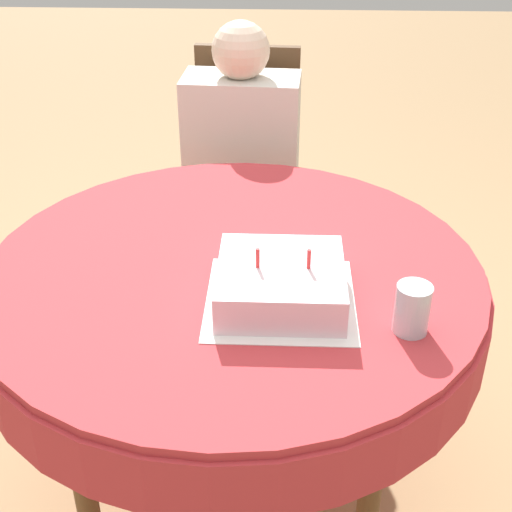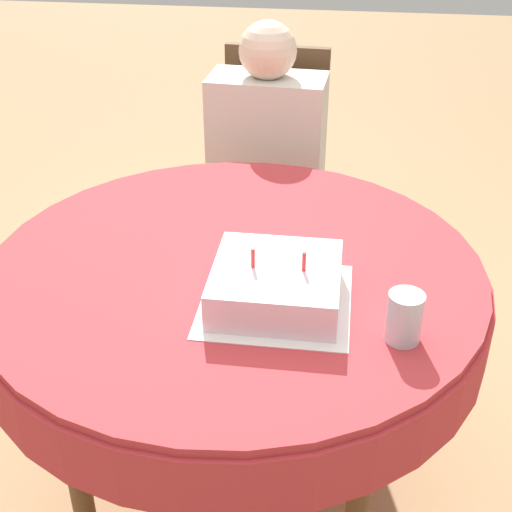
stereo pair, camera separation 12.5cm
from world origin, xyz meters
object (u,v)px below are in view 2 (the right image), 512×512
(person, at_px, (266,161))
(drinking_glass, at_px, (404,317))
(birthday_cake, at_px, (276,284))
(chair, at_px, (270,188))

(person, xyz_separation_m, drinking_glass, (0.39, -1.03, 0.15))
(person, bearing_deg, birthday_cake, -78.20)
(birthday_cake, height_order, drinking_glass, birthday_cake)
(birthday_cake, bearing_deg, chair, 97.23)
(chair, bearing_deg, birthday_cake, -79.31)
(person, relative_size, birthday_cake, 4.24)
(drinking_glass, bearing_deg, chair, 108.85)
(person, bearing_deg, chair, 90.00)
(chair, distance_m, drinking_glass, 1.22)
(chair, height_order, person, person)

